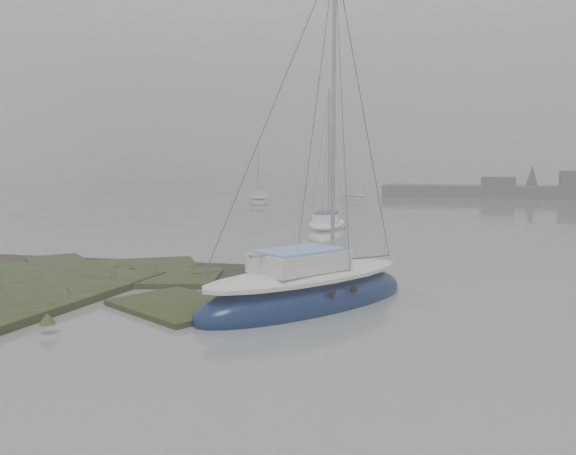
{
  "coord_description": "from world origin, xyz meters",
  "views": [
    {
      "loc": [
        8.28,
        -13.65,
        3.86
      ],
      "look_at": [
        2.12,
        4.04,
        1.8
      ],
      "focal_mm": 35.0,
      "sensor_mm": 36.0,
      "label": 1
    }
  ],
  "objects": [
    {
      "name": "ground",
      "position": [
        0.0,
        30.0,
        0.0
      ],
      "size": [
        160.0,
        160.0,
        0.0
      ],
      "primitive_type": "plane",
      "color": "slate",
      "rests_on": "ground"
    },
    {
      "name": "sailboat_main",
      "position": [
        3.76,
        0.99,
        0.32
      ],
      "size": [
        5.82,
        7.51,
        10.33
      ],
      "rotation": [
        0.0,
        0.0,
        -0.54
      ],
      "color": "#0C193E",
      "rests_on": "ground"
    },
    {
      "name": "sailboat_white",
      "position": [
        0.24,
        15.95,
        0.27
      ],
      "size": [
        3.09,
        6.46,
        8.75
      ],
      "rotation": [
        0.0,
        0.0,
        0.18
      ],
      "color": "silver",
      "rests_on": "ground"
    },
    {
      "name": "sailboat_far_a",
      "position": [
        -13.58,
        39.93,
        0.26
      ],
      "size": [
        4.17,
        6.11,
        8.24
      ],
      "rotation": [
        0.0,
        0.0,
        0.43
      ],
      "color": "#B5BCC0",
      "rests_on": "ground"
    },
    {
      "name": "sailboat_far_c",
      "position": [
        -5.72,
        49.38,
        0.2
      ],
      "size": [
        4.54,
        4.18,
        6.58
      ],
      "rotation": [
        0.0,
        0.0,
        0.87
      ],
      "color": "#AEB2B9",
      "rests_on": "ground"
    }
  ]
}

